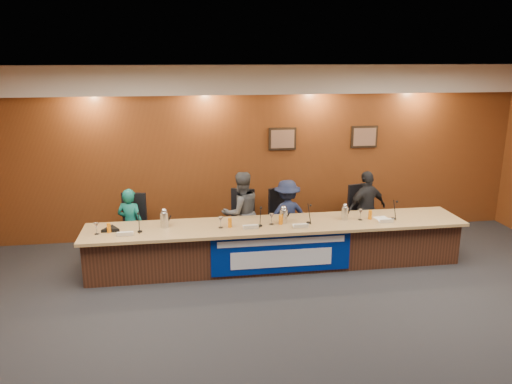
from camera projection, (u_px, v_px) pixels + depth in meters
floor at (314, 346)px, 5.96m from camera, size 10.00×10.00×0.00m
ceiling at (324, 71)px, 5.11m from camera, size 10.00×8.00×0.04m
wall_back at (261, 152)px, 9.35m from camera, size 10.00×0.04×3.20m
soffit at (263, 79)px, 8.75m from camera, size 10.00×0.50×0.50m
dais_body at (276, 246)px, 8.15m from camera, size 6.00×0.80×0.70m
dais_top at (277, 225)px, 8.01m from camera, size 6.10×0.95×0.05m
banner at (282, 253)px, 7.75m from camera, size 2.20×0.02×0.65m
banner_text_upper at (282, 242)px, 7.68m from camera, size 2.00×0.01×0.10m
banner_text_lower at (282, 259)px, 7.76m from camera, size 1.60×0.01×0.28m
wall_photo_left at (282, 139)px, 9.31m from camera, size 0.52×0.04×0.42m
wall_photo_right at (364, 137)px, 9.54m from camera, size 0.52×0.04×0.42m
panelist_a at (131, 224)px, 8.37m from camera, size 0.52×0.43×1.24m
panelist_b at (241, 213)px, 8.61m from camera, size 0.84×0.73×1.45m
panelist_c at (287, 215)px, 8.75m from camera, size 0.88×0.58×1.28m
panelist_d at (366, 209)px, 8.95m from camera, size 0.88×0.57×1.39m
office_chair_a at (132, 230)px, 8.50m from camera, size 0.57×0.57×0.08m
office_chair_b at (241, 224)px, 8.77m from camera, size 0.61×0.61×0.08m
office_chair_c at (286, 222)px, 8.89m from camera, size 0.63×0.63×0.08m
office_chair_d at (364, 218)px, 9.10m from camera, size 0.58×0.58×0.08m
nameplate_a at (125, 234)px, 7.40m from camera, size 0.24×0.08×0.10m
microphone_a at (140, 231)px, 7.60m from camera, size 0.07×0.07×0.02m
juice_glass_a at (109, 228)px, 7.56m from camera, size 0.06×0.06×0.15m
water_glass_a at (96, 229)px, 7.49m from camera, size 0.08×0.08×0.18m
nameplate_b at (251, 227)px, 7.71m from camera, size 0.24×0.08×0.10m
microphone_b at (260, 226)px, 7.86m from camera, size 0.07×0.07×0.02m
juice_glass_b at (230, 223)px, 7.80m from camera, size 0.06×0.06×0.15m
water_glass_b at (221, 222)px, 7.77m from camera, size 0.08×0.08×0.18m
nameplate_c at (301, 226)px, 7.76m from camera, size 0.24×0.08×0.10m
microphone_c at (308, 223)px, 8.01m from camera, size 0.07×0.07×0.02m
juice_glass_c at (281, 220)px, 7.94m from camera, size 0.06×0.06×0.15m
water_glass_c at (272, 219)px, 7.92m from camera, size 0.08×0.08×0.18m
nameplate_d at (387, 221)px, 8.00m from camera, size 0.24×0.08×0.10m
microphone_d at (393, 219)px, 8.20m from camera, size 0.07×0.07×0.02m
juice_glass_d at (370, 215)px, 8.18m from camera, size 0.06×0.06×0.15m
water_glass_d at (360, 215)px, 8.14m from camera, size 0.08×0.08×0.18m
carafe_left at (164, 220)px, 7.79m from camera, size 0.13×0.13×0.24m
carafe_mid at (284, 216)px, 8.01m from camera, size 0.13×0.13×0.22m
carafe_right at (345, 213)px, 8.16m from camera, size 0.11×0.11×0.22m
speakerphone at (111, 229)px, 7.66m from camera, size 0.32×0.32×0.05m
paper_stack at (383, 219)px, 8.20m from camera, size 0.26×0.33×0.01m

